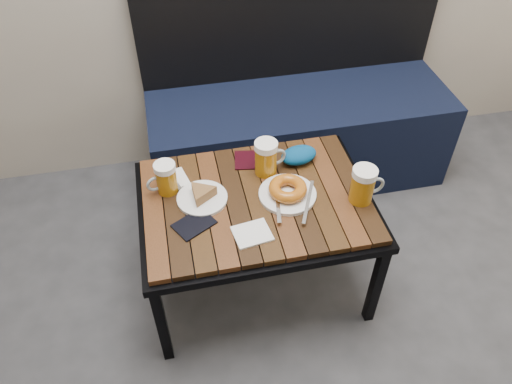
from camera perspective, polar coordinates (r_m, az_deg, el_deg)
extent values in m
cube|color=black|center=(2.46, 4.82, 6.27)|extent=(1.40, 0.50, 0.45)
cube|color=black|center=(2.40, 3.97, 18.64)|extent=(1.40, 0.05, 0.50)
cube|color=black|center=(1.80, -10.71, -14.68)|extent=(0.03, 0.03, 0.42)
cube|color=black|center=(1.91, 13.55, -10.33)|extent=(0.04, 0.03, 0.42)
cube|color=black|center=(2.15, -11.82, -1.98)|extent=(0.03, 0.04, 0.42)
cube|color=black|center=(2.24, 8.28, 0.99)|extent=(0.04, 0.04, 0.42)
cube|color=black|center=(1.81, 0.00, -1.48)|extent=(0.84, 0.62, 0.03)
cube|color=#331E0B|center=(1.79, 0.00, -0.90)|extent=(0.80, 0.58, 0.02)
cylinder|color=#A5680D|center=(1.80, -10.18, 1.34)|extent=(0.09, 0.09, 0.10)
cylinder|color=white|center=(1.76, -10.43, 2.82)|extent=(0.08, 0.08, 0.02)
torus|color=#8C999E|center=(1.79, -11.46, 0.91)|extent=(0.06, 0.03, 0.06)
cylinder|color=#A5680D|center=(1.85, 1.13, 3.63)|extent=(0.10, 0.10, 0.11)
cylinder|color=white|center=(1.80, 1.16, 5.30)|extent=(0.09, 0.09, 0.03)
torus|color=#8C999E|center=(1.86, 2.47, 4.03)|extent=(0.07, 0.03, 0.07)
cylinder|color=#A5680D|center=(1.77, 12.03, 0.49)|extent=(0.09, 0.09, 0.11)
cylinder|color=white|center=(1.73, 12.36, 2.16)|extent=(0.09, 0.09, 0.03)
torus|color=#8C999E|center=(1.79, 13.45, 0.74)|extent=(0.07, 0.01, 0.07)
cylinder|color=white|center=(1.78, -6.16, -0.72)|extent=(0.18, 0.18, 0.01)
cylinder|color=white|center=(1.79, 3.61, -0.26)|extent=(0.21, 0.21, 0.01)
torus|color=#96520D|center=(1.77, 3.65, 0.40)|extent=(0.14, 0.14, 0.04)
cube|color=#A5A8AD|center=(1.75, 5.97, -1.09)|extent=(0.10, 0.20, 0.00)
cube|color=#A5A8AD|center=(1.73, 2.54, -1.62)|extent=(0.04, 0.16, 0.00)
cube|color=white|center=(1.87, -9.48, 1.38)|extent=(0.13, 0.13, 0.01)
cube|color=#A5A8AD|center=(1.87, -9.50, 1.50)|extent=(0.06, 0.14, 0.00)
cube|color=white|center=(1.66, -0.45, -4.77)|extent=(0.13, 0.12, 0.01)
cube|color=black|center=(1.70, -7.09, -3.66)|extent=(0.16, 0.15, 0.01)
cube|color=black|center=(1.93, -1.27, 3.67)|extent=(0.10, 0.12, 0.01)
ellipsoid|color=navy|center=(1.92, 4.91, 4.23)|extent=(0.16, 0.12, 0.06)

